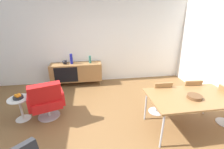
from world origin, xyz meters
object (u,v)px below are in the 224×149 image
(dining_chair_back_right, at_px, (187,93))
(side_table_round, at_px, (21,106))
(wooden_bowl_on_table, at_px, (194,97))
(dining_chair_back_left, at_px, (159,96))
(dining_table, at_px, (191,98))
(fruit_bowl, at_px, (18,97))
(sideboard, at_px, (76,72))
(lounge_chair_red, at_px, (46,100))
(vase_cobalt, at_px, (65,62))
(vase_ceramic_small, at_px, (90,59))
(vase_sculptural_dark, at_px, (71,59))

(dining_chair_back_right, relative_size, side_table_round, 1.65)
(wooden_bowl_on_table, xyz_separation_m, side_table_round, (-3.41, 0.89, -0.45))
(side_table_round, bearing_deg, dining_chair_back_left, -4.88)
(dining_table, xyz_separation_m, dining_chair_back_right, (0.35, 0.56, -0.23))
(dining_table, height_order, fruit_bowl, dining_table)
(dining_chair_back_right, xyz_separation_m, fruit_bowl, (-3.74, 0.26, 0.09))
(dining_table, bearing_deg, side_table_round, 166.45)
(sideboard, distance_m, lounge_chair_red, 1.78)
(fruit_bowl, bearing_deg, sideboard, 56.44)
(vase_cobalt, height_order, vase_ceramic_small, vase_ceramic_small)
(wooden_bowl_on_table, bearing_deg, lounge_chair_red, 163.50)
(sideboard, distance_m, dining_chair_back_right, 3.26)
(wooden_bowl_on_table, bearing_deg, dining_chair_back_left, 119.91)
(vase_ceramic_small, xyz_separation_m, wooden_bowl_on_table, (1.85, -2.54, -0.07))
(vase_sculptural_dark, relative_size, lounge_chair_red, 0.33)
(wooden_bowl_on_table, bearing_deg, vase_ceramic_small, 126.08)
(wooden_bowl_on_table, bearing_deg, sideboard, 132.26)
(dining_chair_back_right, bearing_deg, vase_sculptural_dark, 145.30)
(wooden_bowl_on_table, xyz_separation_m, dining_chair_back_right, (0.33, 0.63, -0.30))
(vase_cobalt, relative_size, lounge_chair_red, 0.16)
(vase_sculptural_dark, bearing_deg, lounge_chair_red, -103.61)
(dining_chair_back_left, distance_m, fruit_bowl, 3.05)
(vase_ceramic_small, height_order, lounge_chair_red, vase_ceramic_small)
(dining_chair_back_left, xyz_separation_m, fruit_bowl, (-3.04, 0.26, 0.09))
(lounge_chair_red, bearing_deg, vase_ceramic_small, 59.92)
(sideboard, relative_size, fruit_bowl, 8.00)
(dining_table, distance_m, fruit_bowl, 3.49)
(wooden_bowl_on_table, height_order, lounge_chair_red, lounge_chair_red)
(vase_cobalt, height_order, fruit_bowl, vase_cobalt)
(sideboard, height_order, vase_sculptural_dark, vase_sculptural_dark)
(sideboard, distance_m, vase_cobalt, 0.48)
(side_table_round, bearing_deg, vase_sculptural_dark, 59.33)
(dining_chair_back_right, bearing_deg, vase_ceramic_small, 138.84)
(dining_chair_back_left, bearing_deg, vase_sculptural_dark, 137.18)
(vase_sculptural_dark, distance_m, fruit_bowl, 1.95)
(vase_sculptural_dark, relative_size, wooden_bowl_on_table, 1.21)
(dining_chair_back_left, bearing_deg, dining_table, -57.78)
(dining_table, bearing_deg, dining_chair_back_left, 122.22)
(vase_cobalt, relative_size, fruit_bowl, 0.77)
(vase_ceramic_small, distance_m, fruit_bowl, 2.28)
(vase_ceramic_small, bearing_deg, sideboard, -179.76)
(sideboard, relative_size, dining_chair_back_right, 1.87)
(vase_cobalt, bearing_deg, vase_sculptural_dark, 0.00)
(vase_sculptural_dark, distance_m, wooden_bowl_on_table, 3.52)
(wooden_bowl_on_table, xyz_separation_m, lounge_chair_red, (-2.84, 0.84, -0.30))
(lounge_chair_red, bearing_deg, dining_chair_back_right, -3.79)
(dining_chair_back_left, xyz_separation_m, lounge_chair_red, (-2.48, 0.21, -0.00))
(dining_table, bearing_deg, sideboard, 132.95)
(sideboard, relative_size, wooden_bowl_on_table, 6.15)
(dining_table, bearing_deg, vase_ceramic_small, 126.70)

